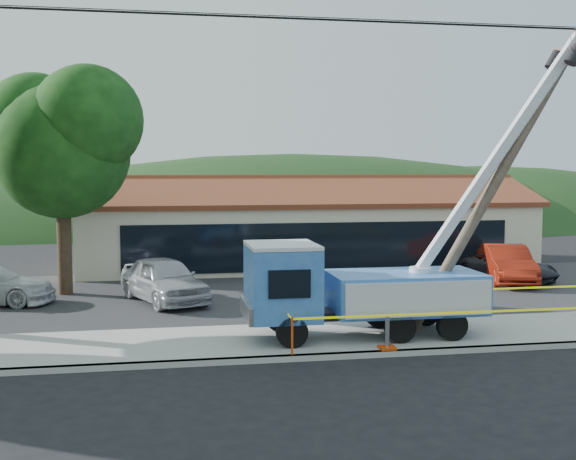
# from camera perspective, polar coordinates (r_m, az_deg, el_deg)

# --- Properties ---
(ground) EXTENTS (120.00, 120.00, 0.00)m
(ground) POSITION_cam_1_polar(r_m,az_deg,el_deg) (17.23, 1.60, -12.11)
(ground) COLOR black
(ground) RESTS_ON ground
(curb) EXTENTS (60.00, 0.25, 0.15)m
(curb) POSITION_cam_1_polar(r_m,az_deg,el_deg) (19.19, 0.29, -10.09)
(curb) COLOR #9C9A92
(curb) RESTS_ON ground
(sidewalk) EXTENTS (60.00, 4.00, 0.15)m
(sidewalk) POSITION_cam_1_polar(r_m,az_deg,el_deg) (21.00, -0.68, -8.76)
(sidewalk) COLOR #9C9A92
(sidewalk) RESTS_ON ground
(parking_lot) EXTENTS (60.00, 12.00, 0.10)m
(parking_lot) POSITION_cam_1_polar(r_m,az_deg,el_deg) (28.76, -3.36, -5.06)
(parking_lot) COLOR #28282B
(parking_lot) RESTS_ON ground
(strip_mall) EXTENTS (22.50, 8.53, 4.67)m
(strip_mall) POSITION_cam_1_polar(r_m,az_deg,el_deg) (36.99, 1.28, 0.05)
(strip_mall) COLOR beige
(strip_mall) RESTS_ON ground
(tree_lot) EXTENTS (6.30, 5.60, 8.94)m
(tree_lot) POSITION_cam_1_polar(r_m,az_deg,el_deg) (29.36, -17.46, 7.00)
(tree_lot) COLOR #332316
(tree_lot) RESTS_ON ground
(hill_west) EXTENTS (78.40, 56.00, 28.00)m
(hill_west) POSITION_cam_1_polar(r_m,az_deg,el_deg) (72.23, -19.52, 0.69)
(hill_west) COLOR #133614
(hill_west) RESTS_ON ground
(hill_center) EXTENTS (89.60, 64.00, 32.00)m
(hill_center) POSITION_cam_1_polar(r_m,az_deg,el_deg) (72.55, 0.36, 0.99)
(hill_center) COLOR #133614
(hill_center) RESTS_ON ground
(hill_east) EXTENTS (72.80, 52.00, 26.00)m
(hill_east) POSITION_cam_1_polar(r_m,az_deg,el_deg) (78.74, 14.82, 1.14)
(hill_east) COLOR #133614
(hill_east) RESTS_ON ground
(utility_truck) EXTENTS (10.65, 3.72, 9.49)m
(utility_truck) POSITION_cam_1_polar(r_m,az_deg,el_deg) (21.13, 5.64, -4.28)
(utility_truck) COLOR black
(utility_truck) RESTS_ON ground
(leaning_pole) EXTENTS (5.66, 1.95, 9.41)m
(leaning_pole) POSITION_cam_1_polar(r_m,az_deg,el_deg) (22.65, 16.94, 5.24)
(leaning_pole) COLOR #4C3B31
(leaning_pole) RESTS_ON ground
(caution_tape) EXTENTS (10.47, 3.48, 1.01)m
(caution_tape) POSITION_cam_1_polar(r_m,az_deg,el_deg) (22.15, 12.93, -6.00)
(caution_tape) COLOR #D4400B
(caution_tape) RESTS_ON ground
(car_silver) EXTENTS (3.65, 5.28, 1.67)m
(car_silver) POSITION_cam_1_polar(r_m,az_deg,el_deg) (27.17, -9.74, -5.83)
(car_silver) COLOR #AEAFB5
(car_silver) RESTS_ON ground
(car_red) EXTENTS (2.84, 5.14, 1.61)m
(car_red) POSITION_cam_1_polar(r_m,az_deg,el_deg) (32.73, 16.84, -4.13)
(car_red) COLOR #9E210F
(car_red) RESTS_ON ground
(car_dark) EXTENTS (3.62, 4.88, 1.23)m
(car_dark) POSITION_cam_1_polar(r_m,az_deg,el_deg) (32.95, 17.01, -4.07)
(car_dark) COLOR black
(car_dark) RESTS_ON ground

